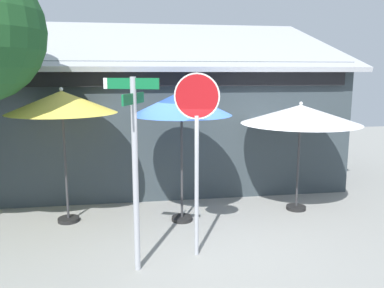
{
  "coord_description": "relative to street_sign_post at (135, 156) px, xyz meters",
  "views": [
    {
      "loc": [
        -1.35,
        -6.9,
        3.07
      ],
      "look_at": [
        -0.07,
        1.2,
        1.6
      ],
      "focal_mm": 37.16,
      "sensor_mm": 36.0,
      "label": 1
    }
  ],
  "objects": [
    {
      "name": "ground_plane",
      "position": [
        1.29,
        0.98,
        -1.88
      ],
      "size": [
        28.0,
        28.0,
        0.1
      ],
      "primitive_type": "cube",
      "color": "gray"
    },
    {
      "name": "cafe_building",
      "position": [
        1.06,
        5.64,
        -0.06
      ],
      "size": [
        9.35,
        5.14,
        4.71
      ],
      "color": "#333D42",
      "rests_on": "ground"
    },
    {
      "name": "street_sign_post",
      "position": [
        0.0,
        0.0,
        0.0
      ],
      "size": [
        0.81,
        0.75,
        3.02
      ],
      "color": "#A8AAB2",
      "rests_on": "ground"
    },
    {
      "name": "stop_sign",
      "position": [
        1.01,
        0.36,
        0.29
      ],
      "size": [
        0.71,
        0.24,
        3.08
      ],
      "color": "#A8AAB2",
      "rests_on": "ground"
    },
    {
      "name": "patio_umbrella_mustard_left",
      "position": [
        -1.38,
        2.3,
        0.65
      ],
      "size": [
        2.18,
        2.18,
        2.79
      ],
      "color": "black",
      "rests_on": "ground"
    },
    {
      "name": "patio_umbrella_royal_blue_center",
      "position": [
        0.98,
        1.98,
        0.62
      ],
      "size": [
        2.04,
        2.04,
        2.79
      ],
      "color": "black",
      "rests_on": "ground"
    },
    {
      "name": "patio_umbrella_ivory_right",
      "position": [
        3.64,
        2.26,
        0.33
      ],
      "size": [
        2.61,
        2.61,
        2.46
      ],
      "color": "black",
      "rests_on": "ground"
    }
  ]
}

